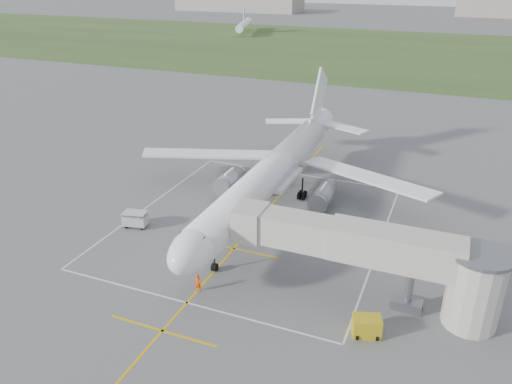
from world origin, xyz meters
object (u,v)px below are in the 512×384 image
at_px(airliner, 271,174).
at_px(ramp_worker_nose, 198,283).
at_px(gpu_unit, 367,326).
at_px(jet_bridge, 385,256).
at_px(ramp_worker_wing, 237,190).
at_px(baggage_cart, 135,219).

bearing_deg(airliner, ramp_worker_nose, -89.63).
bearing_deg(gpu_unit, airliner, 110.54).
relative_size(airliner, ramp_worker_nose, 27.21).
xyz_separation_m(jet_bridge, ramp_worker_wing, (-20.92, 15.70, -3.95)).
bearing_deg(airliner, jet_bridge, -42.19).
relative_size(airliner, gpu_unit, 18.02).
bearing_deg(ramp_worker_nose, ramp_worker_wing, 101.61).
height_order(baggage_cart, ramp_worker_wing, baggage_cart).
distance_m(jet_bridge, ramp_worker_wing, 26.46).
bearing_deg(ramp_worker_nose, gpu_unit, -3.58).
relative_size(jet_bridge, gpu_unit, 9.02).
bearing_deg(jet_bridge, ramp_worker_wing, 143.11).
bearing_deg(jet_bridge, airliner, 137.81).
relative_size(ramp_worker_nose, ramp_worker_wing, 1.08).
distance_m(jet_bridge, baggage_cart, 28.53).
distance_m(airliner, baggage_cart, 16.61).
distance_m(gpu_unit, ramp_worker_wing, 29.00).
bearing_deg(airliner, gpu_unit, -50.84).
bearing_deg(gpu_unit, ramp_worker_nose, 160.90).
xyz_separation_m(jet_bridge, ramp_worker_nose, (-15.60, -4.56, -3.89)).
bearing_deg(airliner, ramp_worker_wing, 164.38).
height_order(gpu_unit, baggage_cart, baggage_cart).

